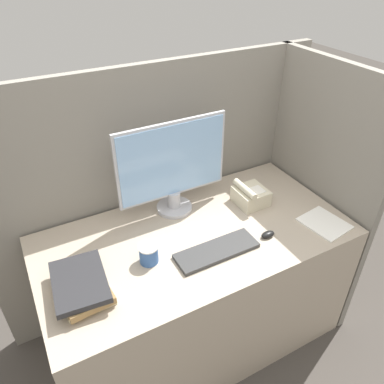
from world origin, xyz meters
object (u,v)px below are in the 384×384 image
(mouse, at_px, (268,234))
(book_stack, at_px, (82,287))
(keyboard, at_px, (217,251))
(coffee_cup, at_px, (149,254))
(desk_telephone, at_px, (250,195))
(monitor, at_px, (172,168))

(mouse, height_order, book_stack, book_stack)
(keyboard, distance_m, coffee_cup, 0.32)
(desk_telephone, bearing_deg, coffee_cup, -167.05)
(mouse, distance_m, desk_telephone, 0.29)
(monitor, distance_m, coffee_cup, 0.46)
(keyboard, xyz_separation_m, desk_telephone, (0.37, 0.25, 0.04))
(monitor, xyz_separation_m, keyboard, (0.03, -0.40, -0.25))
(keyboard, height_order, desk_telephone, desk_telephone)
(monitor, relative_size, keyboard, 1.48)
(book_stack, bearing_deg, coffee_cup, 7.87)
(keyboard, xyz_separation_m, coffee_cup, (-0.30, 0.10, 0.04))
(monitor, distance_m, desk_telephone, 0.47)
(mouse, bearing_deg, monitor, 125.57)
(monitor, relative_size, mouse, 8.10)
(coffee_cup, xyz_separation_m, desk_telephone, (0.67, 0.15, 0.00))
(coffee_cup, bearing_deg, keyboard, -17.64)
(keyboard, distance_m, mouse, 0.28)
(book_stack, relative_size, desk_telephone, 1.74)
(coffee_cup, bearing_deg, book_stack, -172.13)
(monitor, distance_m, keyboard, 0.47)
(monitor, xyz_separation_m, mouse, (0.31, -0.43, -0.24))
(mouse, distance_m, coffee_cup, 0.59)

